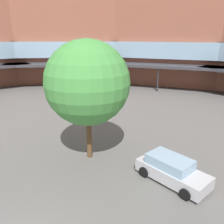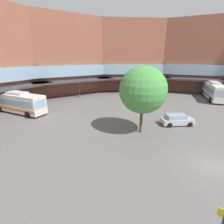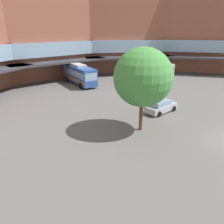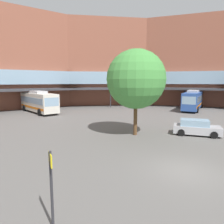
# 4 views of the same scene
# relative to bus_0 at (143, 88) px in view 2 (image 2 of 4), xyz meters

# --- Properties ---
(ground_plane) EXTENTS (125.61, 125.61, 0.00)m
(ground_plane) POSITION_rel_bus_0_xyz_m (-14.48, -24.89, -1.85)
(ground_plane) COLOR #605E5B
(station_building) EXTENTS (83.59, 46.28, 18.81)m
(station_building) POSITION_rel_bus_0_xyz_m (-14.48, -2.19, 7.10)
(station_building) COLOR #93543F
(station_building) RESTS_ON ground
(bus_0) EXTENTS (8.16, 9.87, 3.65)m
(bus_0) POSITION_rel_bus_0_xyz_m (0.00, 0.00, 0.00)
(bus_0) COLOR #2D519E
(bus_0) RESTS_ON ground
(bus_1) EXTENTS (7.65, 10.02, 3.66)m
(bus_1) POSITION_rel_bus_0_xyz_m (-27.55, 0.77, 0.01)
(bus_1) COLOR silver
(bus_1) RESTS_ON ground
(bus_2) EXTENTS (10.82, 9.85, 3.90)m
(bus_2) POSITION_rel_bus_0_xyz_m (10.97, -11.42, 0.13)
(bus_2) COLOR silver
(bus_2) RESTS_ON ground
(parked_car) EXTENTS (4.74, 3.61, 1.53)m
(parked_car) POSITION_rel_bus_0_xyz_m (-9.25, -17.11, -1.11)
(parked_car) COLOR #B7B7BC
(parked_car) RESTS_ON ground
(plaza_tree) EXTENTS (5.69, 5.69, 8.31)m
(plaza_tree) POSITION_rel_bus_0_xyz_m (-15.20, -16.20, 3.60)
(plaza_tree) COLOR brown
(plaza_tree) RESTS_ON ground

